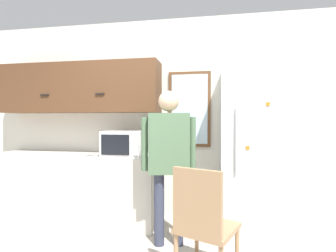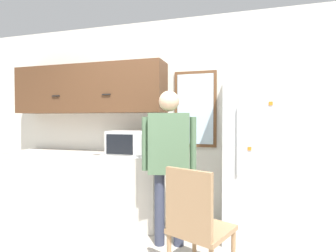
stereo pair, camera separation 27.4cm
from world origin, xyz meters
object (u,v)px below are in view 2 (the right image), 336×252
(person, at_px, (169,152))
(chair, at_px, (196,221))
(refrigerator, at_px, (255,152))
(microwave, at_px, (129,143))

(person, height_order, chair, person)
(chair, bearing_deg, refrigerator, -95.04)
(microwave, bearing_deg, refrigerator, 1.01)
(person, bearing_deg, microwave, 135.53)
(microwave, relative_size, refrigerator, 0.26)
(microwave, height_order, person, person)
(microwave, distance_m, chair, 1.51)
(microwave, xyz_separation_m, refrigerator, (1.53, 0.03, -0.07))
(microwave, relative_size, person, 0.30)
(microwave, xyz_separation_m, chair, (1.03, -0.96, -0.53))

